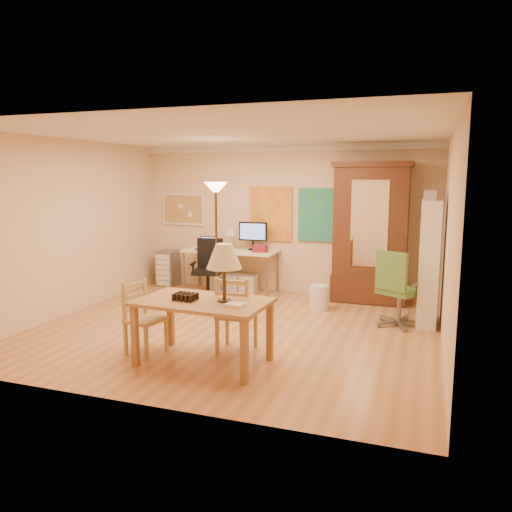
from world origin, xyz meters
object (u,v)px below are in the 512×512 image
(office_chair_black, at_px, (208,283))
(office_chair_green, at_px, (398,306))
(dining_table, at_px, (210,288))
(computer_desk, at_px, (233,266))
(bookshelf, at_px, (429,263))
(armoire, at_px, (370,242))

(office_chair_black, distance_m, office_chair_green, 3.32)
(dining_table, bearing_deg, computer_desk, 107.75)
(computer_desk, xyz_separation_m, bookshelf, (3.43, -1.03, 0.42))
(office_chair_black, relative_size, bookshelf, 0.58)
(dining_table, relative_size, office_chair_black, 1.46)
(dining_table, relative_size, armoire, 0.64)
(dining_table, bearing_deg, bookshelf, 46.50)
(dining_table, distance_m, computer_desk, 3.67)
(office_chair_green, bearing_deg, computer_desk, 157.38)
(dining_table, xyz_separation_m, armoire, (1.37, 3.55, 0.15))
(office_chair_black, distance_m, bookshelf, 3.73)
(armoire, relative_size, bookshelf, 1.31)
(computer_desk, distance_m, office_chair_black, 0.69)
(office_chair_green, bearing_deg, bookshelf, 30.99)
(office_chair_black, distance_m, armoire, 2.89)
(office_chair_green, xyz_separation_m, armoire, (-0.56, 1.34, 0.74))
(armoire, bearing_deg, office_chair_black, -165.36)
(office_chair_green, xyz_separation_m, bookshelf, (0.39, 0.24, 0.60))
(dining_table, height_order, office_chair_black, dining_table)
(office_chair_green, height_order, bookshelf, bookshelf)
(dining_table, xyz_separation_m, office_chair_green, (1.93, 2.21, -0.59))
(office_chair_black, height_order, office_chair_green, office_chair_green)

